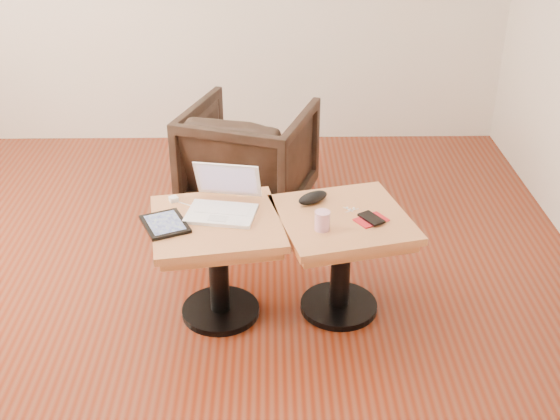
{
  "coord_description": "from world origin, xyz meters",
  "views": [
    {
      "loc": [
        0.49,
        -2.92,
        2.17
      ],
      "look_at": [
        0.54,
        -0.04,
        0.59
      ],
      "focal_mm": 45.0,
      "sensor_mm": 36.0,
      "label": 1
    }
  ],
  "objects_px": {
    "laptop": "(223,202)",
    "striped_cup": "(322,221)",
    "side_table_left": "(217,244)",
    "side_table_right": "(342,240)",
    "armchair": "(249,157)"
  },
  "relations": [
    {
      "from": "side_table_left",
      "to": "laptop",
      "type": "height_order",
      "value": "laptop"
    },
    {
      "from": "side_table_right",
      "to": "armchair",
      "type": "distance_m",
      "value": 1.23
    },
    {
      "from": "side_table_left",
      "to": "armchair",
      "type": "distance_m",
      "value": 1.17
    },
    {
      "from": "laptop",
      "to": "side_table_left",
      "type": "bearing_deg",
      "value": -97.95
    },
    {
      "from": "side_table_right",
      "to": "laptop",
      "type": "distance_m",
      "value": 0.6
    },
    {
      "from": "side_table_left",
      "to": "armchair",
      "type": "xyz_separation_m",
      "value": [
        0.12,
        1.16,
        -0.07
      ]
    },
    {
      "from": "side_table_left",
      "to": "side_table_right",
      "type": "distance_m",
      "value": 0.6
    },
    {
      "from": "side_table_right",
      "to": "laptop",
      "type": "bearing_deg",
      "value": 159.98
    },
    {
      "from": "laptop",
      "to": "striped_cup",
      "type": "distance_m",
      "value": 0.5
    },
    {
      "from": "side_table_left",
      "to": "laptop",
      "type": "relative_size",
      "value": 1.86
    },
    {
      "from": "armchair",
      "to": "side_table_left",
      "type": "bearing_deg",
      "value": 103.11
    },
    {
      "from": "laptop",
      "to": "striped_cup",
      "type": "height_order",
      "value": "laptop"
    },
    {
      "from": "side_table_right",
      "to": "laptop",
      "type": "relative_size",
      "value": 1.96
    },
    {
      "from": "side_table_right",
      "to": "side_table_left",
      "type": "bearing_deg",
      "value": 169.02
    },
    {
      "from": "side_table_right",
      "to": "armchair",
      "type": "relative_size",
      "value": 0.97
    }
  ]
}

